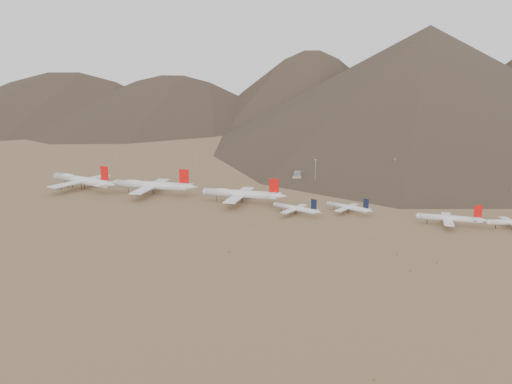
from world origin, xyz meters
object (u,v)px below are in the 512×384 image
(narrowbody_a, at_px, (296,208))
(narrowbody_b, at_px, (349,207))
(widebody_west, at_px, (82,180))
(control_tower, at_px, (298,178))
(widebody_centre, at_px, (152,185))
(widebody_east, at_px, (241,194))

(narrowbody_a, xyz_separation_m, narrowbody_b, (35.79, 17.16, -0.25))
(widebody_west, height_order, control_tower, widebody_west)
(widebody_centre, height_order, narrowbody_b, widebody_centre)
(widebody_east, bearing_deg, widebody_centre, 175.00)
(widebody_centre, bearing_deg, widebody_east, -6.78)
(widebody_centre, bearing_deg, narrowbody_a, -14.07)
(widebody_east, relative_size, control_tower, 5.93)
(widebody_east, distance_m, control_tower, 85.13)
(narrowbody_a, bearing_deg, widebody_centre, -171.32)
(widebody_centre, height_order, control_tower, widebody_centre)
(narrowbody_a, xyz_separation_m, control_tower, (-25.22, 99.06, 0.90))
(widebody_west, height_order, narrowbody_b, widebody_west)
(widebody_east, height_order, narrowbody_b, widebody_east)
(narrowbody_a, bearing_deg, widebody_east, 177.41)
(narrowbody_a, distance_m, control_tower, 102.23)
(widebody_west, xyz_separation_m, narrowbody_b, (237.73, 2.70, -4.03))
(narrowbody_b, xyz_separation_m, control_tower, (-61.01, 81.90, 1.15))
(widebody_west, bearing_deg, control_tower, 37.81)
(widebody_centre, distance_m, narrowbody_b, 168.27)
(widebody_west, relative_size, narrowbody_a, 1.97)
(narrowbody_a, bearing_deg, narrowbody_b, 42.44)
(widebody_centre, relative_size, widebody_east, 1.08)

